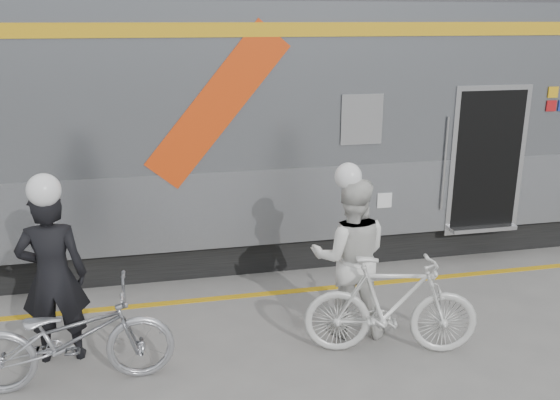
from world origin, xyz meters
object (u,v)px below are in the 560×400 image
object	(u,v)px
man	(53,277)
bicycle_left	(71,337)
woman	(350,257)
bicycle_right	(391,305)

from	to	relation	value
man	bicycle_left	world-z (taller)	man
man	woman	bearing A→B (deg)	177.23
man	bicycle_right	world-z (taller)	man
man	bicycle_right	size ratio (longest dim) A/B	1.01
man	woman	size ratio (longest dim) A/B	1.02
man	bicycle_left	size ratio (longest dim) A/B	0.95
bicycle_left	bicycle_right	bearing A→B (deg)	-92.71
bicycle_left	woman	bearing A→B (deg)	-82.69
man	bicycle_right	bearing A→B (deg)	168.68
bicycle_left	woman	world-z (taller)	woman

